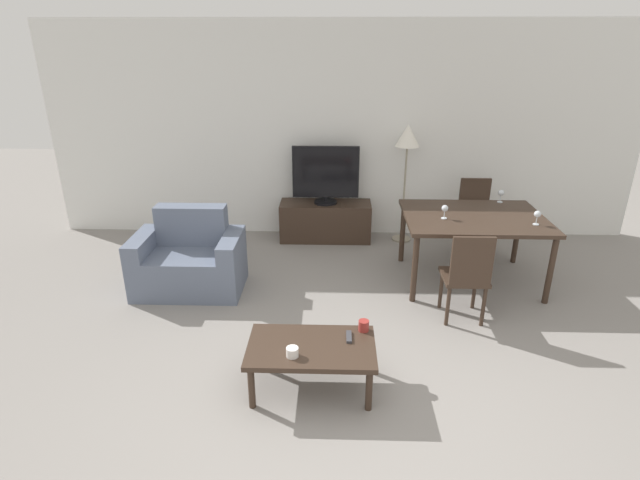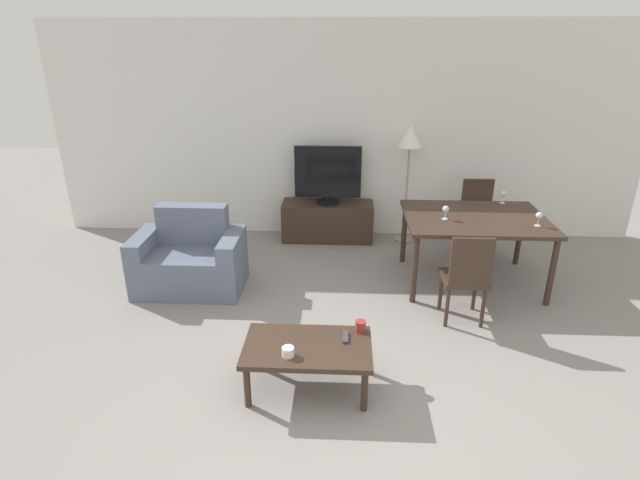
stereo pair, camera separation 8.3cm
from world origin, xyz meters
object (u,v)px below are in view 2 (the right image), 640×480
coffee_table (308,350)px  dining_chair_near (467,275)px  remote_primary (346,337)px  cup_white_near (288,352)px  floor_lamp (410,143)px  wine_glass_left (504,195)px  tv (328,175)px  dining_table (475,223)px  wine_glass_center (539,216)px  dining_chair_far (478,213)px  wine_glass_right (446,210)px  tv_stand (328,221)px  armchair (191,260)px

coffee_table → dining_chair_near: size_ratio=1.06×
remote_primary → cup_white_near: cup_white_near is taller
floor_lamp → wine_glass_left: floor_lamp is taller
tv → dining_table: (1.58, -1.15, -0.19)m
wine_glass_center → dining_table: bearing=155.1°
dining_chair_near → dining_chair_far: (0.51, 1.72, 0.00)m
dining_chair_near → wine_glass_right: (-0.08, 0.76, 0.36)m
tv → wine_glass_center: bearing=-33.4°
cup_white_near → wine_glass_left: 3.31m
tv_stand → remote_primary: tv_stand is taller
floor_lamp → dining_chair_far: bearing=-19.4°
armchair → remote_primary: armchair is taller
coffee_table → floor_lamp: size_ratio=0.63×
tv → tv_stand: bearing=90.0°
tv_stand → dining_table: dining_table is taller
dining_chair_far → wine_glass_left: (0.15, -0.39, 0.36)m
coffee_table → wine_glass_center: 2.75m
armchair → dining_chair_far: dining_chair_far is taller
dining_chair_near → remote_primary: size_ratio=5.95×
tv_stand → wine_glass_right: bearing=-45.2°
dining_chair_far → wine_glass_center: size_ratio=6.11×
tv → floor_lamp: (1.00, 0.00, 0.41)m
tv → cup_white_near: bearing=-93.1°
cup_white_near → wine_glass_right: bearing=53.4°
dining_chair_far → wine_glass_right: size_ratio=6.11×
remote_primary → dining_table: bearing=52.7°
tv → remote_primary: tv is taller
dining_chair_near → remote_primary: bearing=-140.3°
dining_table → armchair: bearing=-174.7°
tv → wine_glass_left: (1.99, -0.68, -0.02)m
wine_glass_left → cup_white_near: bearing=-131.1°
wine_glass_right → tv_stand: bearing=134.8°
dining_table → remote_primary: size_ratio=9.66×
coffee_table → floor_lamp: floor_lamp is taller
tv_stand → wine_glass_center: wine_glass_center is taller
armchair → cup_white_near: bearing=-54.8°
dining_table → wine_glass_right: 0.39m
armchair → coffee_table: (1.35, -1.60, 0.03)m
floor_lamp → cup_white_near: 3.48m
dining_table → wine_glass_center: 0.62m
cup_white_near → wine_glass_left: bearing=48.9°
floor_lamp → wine_glass_right: (0.25, -1.25, -0.43)m
tv_stand → armchair: bearing=-134.3°
coffee_table → dining_table: dining_table is taller
dining_table → wine_glass_center: (0.54, -0.25, 0.17)m
armchair → dining_table: bearing=5.3°
dining_chair_far → coffee_table: bearing=-124.5°
armchair → dining_table: size_ratio=0.76×
dining_chair_far → tv: bearing=171.0°
dining_chair_near → cup_white_near: 1.89m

